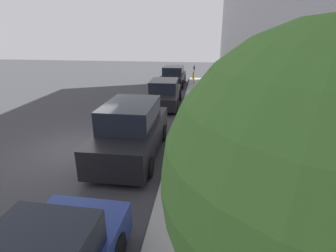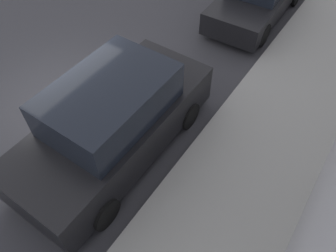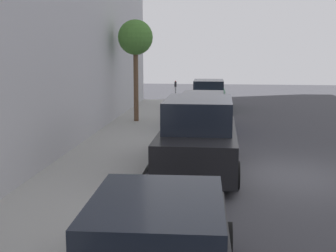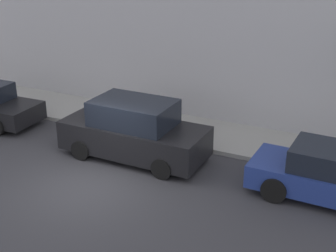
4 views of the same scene
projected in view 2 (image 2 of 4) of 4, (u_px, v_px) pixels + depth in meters
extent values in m
plane|color=#38383D|center=(60.00, 105.00, 8.40)|extent=(60.00, 60.00, 0.00)
cube|color=#9E9E99|center=(229.00, 200.00, 6.60)|extent=(2.65, 32.00, 0.15)
cube|color=black|center=(115.00, 129.00, 6.99)|extent=(1.99, 4.81, 0.96)
cube|color=black|center=(110.00, 100.00, 6.31)|extent=(1.74, 2.61, 0.80)
cylinder|color=black|center=(127.00, 85.00, 8.39)|extent=(0.22, 0.66, 0.66)
cylinder|color=black|center=(188.00, 115.00, 7.72)|extent=(0.22, 0.66, 0.66)
cylinder|color=black|center=(37.00, 166.00, 6.81)|extent=(0.22, 0.66, 0.66)
cylinder|color=black|center=(105.00, 213.00, 6.14)|extent=(0.22, 0.66, 0.66)
cylinder|color=black|center=(213.00, 17.00, 10.40)|extent=(0.22, 0.69, 0.69)
cylinder|color=black|center=(262.00, 35.00, 9.78)|extent=(0.22, 0.69, 0.69)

